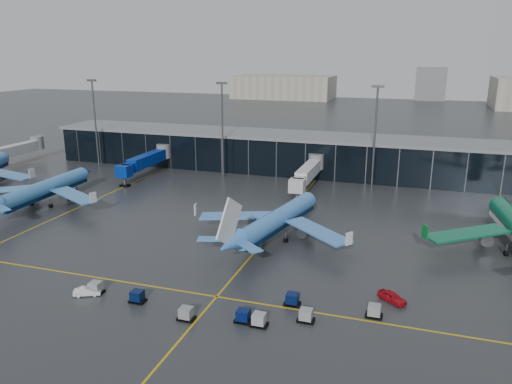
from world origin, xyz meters
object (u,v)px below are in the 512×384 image
(airliner_klm_near, at_px, (278,208))
(service_van_red, at_px, (392,297))
(service_van_white, at_px, (87,291))
(baggage_carts, at_px, (234,308))
(airliner_arkefly, at_px, (44,180))
(mobile_airstair, at_px, (255,246))

(airliner_klm_near, xyz_separation_m, service_van_red, (21.75, -19.11, -4.90))
(airliner_klm_near, xyz_separation_m, service_van_white, (-19.42, -30.63, -5.00))
(airliner_klm_near, distance_m, baggage_carts, 29.20)
(airliner_klm_near, bearing_deg, service_van_red, -29.65)
(airliner_arkefly, bearing_deg, service_van_red, -17.84)
(service_van_red, bearing_deg, airliner_klm_near, 85.56)
(mobile_airstair, relative_size, service_van_white, 1.01)
(baggage_carts, bearing_deg, airliner_arkefly, 150.81)
(baggage_carts, height_order, service_van_white, baggage_carts)
(baggage_carts, xyz_separation_m, mobile_airstair, (-4.32, 21.44, 0.01))
(mobile_airstair, relative_size, service_van_red, 0.89)
(baggage_carts, relative_size, mobile_airstair, 10.71)
(airliner_klm_near, height_order, service_van_white, airliner_klm_near)
(airliner_arkefly, relative_size, baggage_carts, 0.92)
(service_van_red, bearing_deg, mobile_airstair, 100.55)
(airliner_arkefly, distance_m, baggage_carts, 65.82)
(service_van_white, bearing_deg, mobile_airstair, -62.18)
(baggage_carts, relative_size, service_van_red, 9.55)
(service_van_red, bearing_deg, airliner_arkefly, 110.62)
(mobile_airstair, bearing_deg, airliner_klm_near, 50.80)
(airliner_arkefly, distance_m, service_van_red, 80.28)
(mobile_airstair, xyz_separation_m, service_van_white, (-17.23, -23.36, -0.15))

